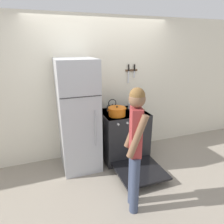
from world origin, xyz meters
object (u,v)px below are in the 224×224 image
Objects in this scene: dutch_oven_pot at (117,111)px; tea_kettle at (112,108)px; utensil_jar at (131,106)px; person at (135,145)px; stove_range at (124,136)px; refrigerator at (78,116)px.

tea_kettle is at bearing 86.99° from dutch_oven_pot.
utensil_jar is (0.38, 0.28, -0.01)m from dutch_oven_pot.
person is (-0.21, -1.37, -0.04)m from tea_kettle.
utensil_jar is at bearing 41.94° from stove_range.
stove_range is 0.57m from tea_kettle.
person is at bearing -99.94° from dutch_oven_pot.
stove_range is 5.52× the size of tea_kettle.
tea_kettle is 0.37m from utensil_jar.
refrigerator is 1.33× the size of stove_range.
tea_kettle reaches higher than stove_range.
dutch_oven_pot is at bearing 6.94° from person.
utensil_jar is at bearing 8.63° from refrigerator.
dutch_oven_pot is 0.21× the size of person.
refrigerator is 1.04m from utensil_jar.
refrigerator is at bearing 37.29° from person.
person is (-0.37, -1.20, 0.48)m from stove_range.
dutch_oven_pot is at bearing -10.84° from refrigerator.
utensil_jar is (0.37, 0.01, 0.00)m from tea_kettle.
tea_kettle is 0.95× the size of utensil_jar.
stove_range is 0.58m from utensil_jar.
tea_kettle is at bearing -178.96° from utensil_jar.
refrigerator is at bearing 169.16° from dutch_oven_pot.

